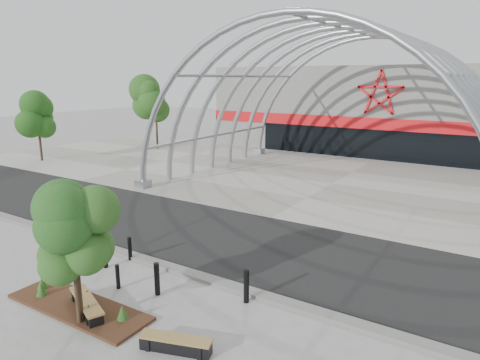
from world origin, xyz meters
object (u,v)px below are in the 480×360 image
object	(u,v)px
bench_0	(87,306)
street_tree_1	(74,237)
bollard_2	(118,277)
bench_1	(176,344)
street_tree_0	(71,234)

from	to	relation	value
bench_0	street_tree_1	bearing A→B (deg)	-51.88
bench_0	bollard_2	size ratio (longest dim) A/B	2.56
bollard_2	bench_1	bearing A→B (deg)	-21.99
street_tree_1	bench_0	size ratio (longest dim) A/B	1.70
street_tree_1	bench_1	bearing A→B (deg)	8.38
street_tree_0	bollard_2	distance (m)	3.29
street_tree_1	bench_0	bearing A→B (deg)	128.12
bench_0	bench_1	bearing A→B (deg)	0.44
street_tree_1	bollard_2	size ratio (longest dim) A/B	4.35
street_tree_1	bollard_2	bearing A→B (deg)	110.37
street_tree_1	bench_1	xyz separation A→B (m)	(3.15, 0.46, -2.46)
bench_0	bollard_2	xyz separation A→B (m)	(-0.41, 1.60, 0.20)
bench_0	bollard_2	bearing A→B (deg)	104.51
street_tree_1	bollard_2	xyz separation A→B (m)	(-0.76, 2.04, -2.24)
street_tree_0	bollard_2	bearing A→B (deg)	110.02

